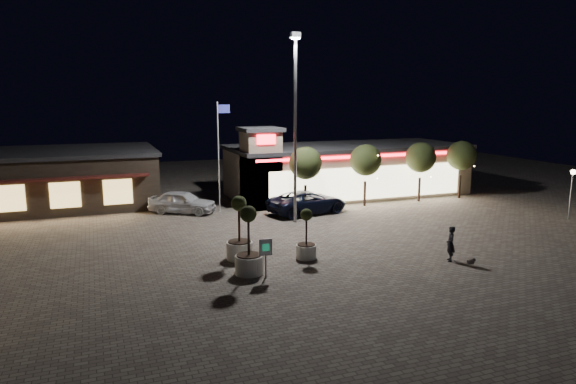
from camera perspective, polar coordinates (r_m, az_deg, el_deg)
name	(u,v)px	position (r m, az deg, el deg)	size (l,w,h in m)	color
ground	(316,259)	(26.92, 3.12, -7.49)	(90.00, 90.00, 0.00)	#6D6458
retail_building	(343,169)	(44.41, 6.10, 2.52)	(20.40, 8.40, 6.10)	gray
restaurant_building	(47,178)	(43.94, -25.25, 1.42)	(16.40, 11.00, 4.30)	#382D23
floodlight_pole	(295,117)	(33.79, 0.82, 8.29)	(0.60, 0.40, 12.38)	gray
flagpole	(220,147)	(37.55, -7.60, 4.94)	(0.95, 0.10, 8.00)	white
lamp_post_east	(572,184)	(40.07, 29.02, 0.76)	(0.36, 0.36, 3.48)	gray
string_tree_a	(305,163)	(37.60, 1.95, 3.22)	(2.42, 2.42, 4.79)	#332319
string_tree_b	(366,160)	(39.79, 8.62, 3.50)	(2.42, 2.42, 4.79)	#332319
string_tree_c	(421,158)	(42.46, 14.53, 3.72)	(2.42, 2.42, 4.79)	#332319
string_tree_d	(461,156)	(44.88, 18.71, 3.85)	(2.42, 2.42, 4.79)	#332319
pickup_truck	(308,202)	(37.22, 2.19, -1.12)	(2.75, 5.96, 1.66)	black
white_sedan	(182,202)	(38.06, -11.66, -1.08)	(1.95, 4.85, 1.65)	silver
pedestrian	(451,244)	(27.68, 17.61, -5.51)	(0.66, 0.44, 1.82)	black
dog	(472,261)	(27.37, 19.75, -7.24)	(0.49, 0.19, 0.26)	#59514C
planter_left	(239,240)	(26.80, -5.42, -5.29)	(1.36, 1.36, 3.35)	silver
planter_mid	(249,253)	(24.55, -4.37, -6.78)	(1.35, 1.35, 3.32)	silver
planter_right	(306,243)	(26.88, 2.04, -5.69)	(1.08, 1.08, 2.66)	silver
valet_sign	(266,251)	(23.93, -2.50, -6.52)	(0.62, 0.13, 1.86)	gray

